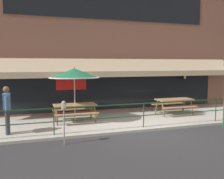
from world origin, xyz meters
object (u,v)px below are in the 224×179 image
object	(u,v)px
picnic_table_centre	(174,102)
patio_umbrella_left	(74,74)
pedestrian_walking	(7,108)
parking_meter_near	(64,109)
picnic_table_left	(75,108)

from	to	relation	value
picnic_table_centre	patio_umbrella_left	xyz separation A→B (m)	(-4.95, -0.05, 1.47)
patio_umbrella_left	pedestrian_walking	size ratio (longest dim) A/B	1.39
picnic_table_centre	parking_meter_near	bearing A→B (deg)	-154.73
patio_umbrella_left	picnic_table_left	bearing A→B (deg)	-90.00
pedestrian_walking	parking_meter_near	bearing A→B (deg)	-39.52
patio_umbrella_left	pedestrian_walking	xyz separation A→B (m)	(-2.60, -1.18, -1.12)
parking_meter_near	picnic_table_centre	bearing A→B (deg)	25.27
patio_umbrella_left	parking_meter_near	world-z (taller)	patio_umbrella_left
picnic_table_left	picnic_table_centre	xyz separation A→B (m)	(4.95, 0.08, 0.00)
pedestrian_walking	picnic_table_left	bearing A→B (deg)	23.88
picnic_table_left	picnic_table_centre	bearing A→B (deg)	0.91
pedestrian_walking	parking_meter_near	size ratio (longest dim) A/B	1.20
parking_meter_near	patio_umbrella_left	bearing A→B (deg)	73.25
picnic_table_left	picnic_table_centre	distance (m)	4.95
pedestrian_walking	patio_umbrella_left	bearing A→B (deg)	24.39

